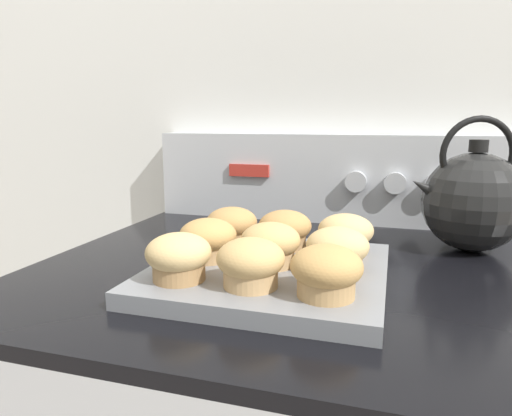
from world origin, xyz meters
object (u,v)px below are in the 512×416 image
object	(u,v)px
muffin_r2_c1	(285,229)
tea_kettle	(473,200)
muffin_pan	(270,273)
muffin_r2_c0	(232,225)
muffin_r0_c0	(179,257)
muffin_r0_c1	(251,263)
muffin_r0_c2	(326,271)
muffin_r1_c2	(337,250)
muffin_r1_c1	(270,244)
muffin_r2_c2	(346,234)
muffin_r1_c0	(208,239)

from	to	relation	value
muffin_r2_c1	tea_kettle	size ratio (longest dim) A/B	0.36
muffin_pan	muffin_r2_c0	xyz separation A→B (m)	(-0.09, 0.09, 0.04)
muffin_r0_c0	muffin_r0_c1	size ratio (longest dim) A/B	1.00
muffin_pan	muffin_r0_c2	bearing A→B (deg)	-45.55
muffin_r1_c2	muffin_r2_c0	xyz separation A→B (m)	(-0.18, 0.09, 0.00)
muffin_r0_c0	muffin_r2_c0	distance (m)	0.18
tea_kettle	muffin_r2_c1	bearing A→B (deg)	-151.76
muffin_r2_c1	muffin_r0_c0	bearing A→B (deg)	-117.27
muffin_r1_c1	muffin_r2_c0	size ratio (longest dim) A/B	1.00
muffin_pan	muffin_r0_c1	distance (m)	0.09
muffin_r0_c1	muffin_r2_c2	distance (m)	0.19
muffin_r2_c1	muffin_r2_c2	world-z (taller)	same
tea_kettle	muffin_r1_c2	bearing A→B (deg)	-128.43
muffin_pan	muffin_r1_c0	bearing A→B (deg)	-179.52
muffin_r1_c0	muffin_r2_c2	bearing A→B (deg)	25.65
muffin_pan	tea_kettle	size ratio (longest dim) A/B	1.37
tea_kettle	muffin_r1_c0	bearing A→B (deg)	-147.13
muffin_r0_c1	muffin_pan	bearing A→B (deg)	89.82
muffin_r2_c1	muffin_r0_c1	bearing A→B (deg)	-89.99
muffin_r0_c0	muffin_r0_c2	bearing A→B (deg)	-0.54
muffin_r0_c1	tea_kettle	world-z (taller)	tea_kettle
muffin_r0_c1	muffin_r2_c2	size ratio (longest dim) A/B	1.00
muffin_r2_c2	muffin_r2_c1	bearing A→B (deg)	178.96
muffin_pan	tea_kettle	xyz separation A→B (m)	(0.28, 0.24, 0.07)
tea_kettle	muffin_r0_c2	bearing A→B (deg)	-120.27
muffin_pan	muffin_r1_c2	size ratio (longest dim) A/B	3.79
muffin_r0_c2	muffin_r2_c0	size ratio (longest dim) A/B	1.00
muffin_r1_c1	muffin_pan	bearing A→B (deg)	137.23
muffin_r0_c0	muffin_r1_c0	world-z (taller)	same
muffin_r1_c1	muffin_r2_c1	xyz separation A→B (m)	(-0.00, 0.09, 0.00)
muffin_r0_c0	muffin_r1_c2	world-z (taller)	same
muffin_r0_c0	muffin_r1_c2	xyz separation A→B (m)	(0.18, 0.09, 0.00)
muffin_r2_c0	muffin_r1_c2	bearing A→B (deg)	-27.00
muffin_r0_c1	muffin_r1_c1	distance (m)	0.09
muffin_r2_c2	tea_kettle	size ratio (longest dim) A/B	0.36
muffin_r0_c2	muffin_r1_c1	distance (m)	0.13
muffin_r0_c0	muffin_pan	bearing A→B (deg)	44.18
muffin_r1_c2	muffin_r2_c2	world-z (taller)	same
muffin_pan	muffin_r0_c1	xyz separation A→B (m)	(-0.00, -0.09, 0.04)
muffin_r1_c2	muffin_r2_c0	world-z (taller)	same
muffin_r2_c2	tea_kettle	xyz separation A→B (m)	(0.19, 0.15, 0.03)
muffin_r1_c2	muffin_r0_c2	bearing A→B (deg)	-90.74
muffin_pan	muffin_r2_c2	xyz separation A→B (m)	(0.09, 0.09, 0.04)
muffin_pan	muffin_r1_c1	distance (m)	0.04
muffin_pan	muffin_r0_c2	xyz separation A→B (m)	(0.09, -0.09, 0.04)
muffin_r1_c2	tea_kettle	bearing A→B (deg)	51.57
muffin_r0_c1	muffin_r2_c1	distance (m)	0.17
muffin_r1_c0	tea_kettle	world-z (taller)	tea_kettle
muffin_r0_c0	muffin_r2_c1	world-z (taller)	same
muffin_pan	muffin_r2_c0	bearing A→B (deg)	134.52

